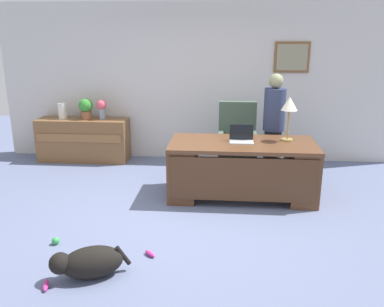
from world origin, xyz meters
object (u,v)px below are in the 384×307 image
armchair (237,142)px  vase_with_flowers (102,108)px  desk (242,168)px  potted_plant (86,108)px  credenza (84,140)px  dog_toy_ball (56,241)px  vase_empty (62,111)px  dog_lying (88,262)px  laptop (241,138)px  dog_toy_plush (46,285)px  dog_toy_bone (150,254)px  desk_lamp (289,106)px  person_standing (273,126)px

armchair → vase_with_flowers: 2.41m
desk → potted_plant: bearing=150.9°
potted_plant → armchair: bearing=-9.8°
credenza → vase_with_flowers: vase_with_flowers is taller
armchair → dog_toy_ball: (-1.99, -2.53, -0.46)m
desk → vase_empty: (-3.08, 1.48, 0.46)m
desk → dog_lying: 2.55m
laptop → dog_lying: bearing=-124.3°
armchair → vase_empty: 3.09m
credenza → dog_toy_ball: credenza is taller
vase_empty → dog_toy_plush: bearing=-71.2°
laptop → dog_toy_bone: bearing=-119.2°
laptop → dog_toy_plush: (-1.79, -2.33, -0.80)m
potted_plant → laptop: bearing=-28.2°
vase_with_flowers → dog_toy_plush: size_ratio=2.02×
potted_plant → dog_toy_plush: 3.94m
desk_lamp → dog_toy_ball: bearing=-147.6°
dog_toy_ball → dog_toy_plush: (0.23, -0.76, -0.02)m
person_standing → vase_empty: person_standing is taller
credenza → laptop: laptop is taller
credenza → dog_toy_bone: (1.75, -3.13, -0.35)m
laptop → vase_empty: bearing=155.2°
armchair → dog_toy_bone: armchair is taller
vase_with_flowers → dog_toy_bone: vase_with_flowers is taller
laptop → dog_toy_plush: size_ratio=1.90×
dog_toy_ball → laptop: bearing=37.9°
person_standing → laptop: bearing=-125.6°
vase_empty → potted_plant: bearing=0.0°
laptop → vase_empty: 3.37m
laptop → dog_toy_ball: bearing=-142.1°
dog_lying → potted_plant: bearing=108.4°
person_standing → dog_toy_bone: size_ratio=10.89×
dog_lying → desk_lamp: size_ratio=1.17×
person_standing → credenza: bearing=167.7°
desk → laptop: bearing=104.4°
vase_empty → dog_lying: bearing=-65.6°
desk_lamp → vase_empty: bearing=160.6°
armchair → vase_with_flowers: bearing=169.1°
credenza → dog_toy_plush: credenza is taller
desk → potted_plant: size_ratio=5.47×
credenza → vase_empty: vase_empty is taller
vase_with_flowers → desk: bearing=-31.9°
desk → armchair: (-0.04, 1.03, 0.08)m
dog_toy_ball → person_standing: bearing=42.0°
credenza → vase_with_flowers: (0.36, 0.00, 0.58)m
person_standing → dog_toy_plush: person_standing is taller
desk → vase_with_flowers: vase_with_flowers is taller
armchair → desk: bearing=-87.6°
dog_lying → desk_lamp: 3.25m
dog_lying → dog_toy_plush: size_ratio=4.16×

